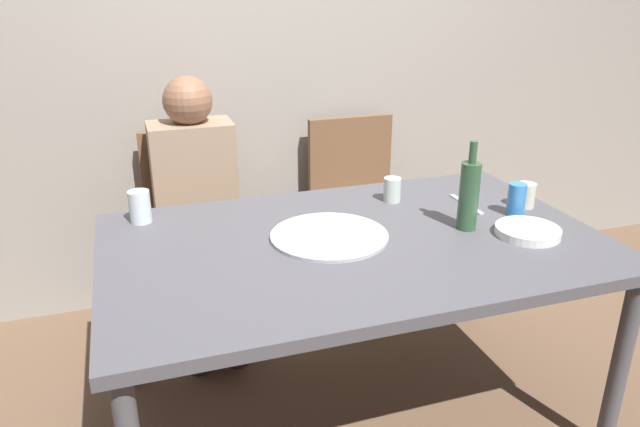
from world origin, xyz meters
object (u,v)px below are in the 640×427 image
Objects in this scene: wine_glass at (392,190)px; soda_can at (516,199)px; dining_table at (354,257)px; guest_in_sweater at (198,201)px; chair_right at (358,197)px; tumbler_far at (526,195)px; wine_bottle at (469,194)px; chair_left at (196,216)px; tumbler_near at (140,207)px; plate_stack at (528,231)px; pizza_tray at (329,236)px; table_knife at (466,204)px.

soda_can is (0.37, -0.28, 0.01)m from wine_glass.
guest_in_sweater is (-0.43, 0.77, -0.02)m from dining_table.
chair_right is at bearing 67.32° from dining_table.
guest_in_sweater is (-1.16, 0.69, -0.13)m from tumbler_far.
dining_table is 5.29× the size of wine_bottle.
tumbler_far is at bearing 19.23° from wine_bottle.
tumbler_near is at bearing 64.91° from chair_left.
soda_can reaches higher than tumbler_near.
chair_left is (-1.16, 0.84, -0.26)m from tumbler_far.
soda_can is at bearing 67.61° from plate_stack.
plate_stack reaches higher than pizza_tray.
dining_table is at bearing 175.08° from wine_bottle.
chair_right is 0.84m from guest_in_sweater.
wine_bottle is 1.44× the size of plate_stack.
pizza_tray is 0.70m from tumbler_near.
chair_right is (0.81, 0.00, 0.00)m from chair_left.
wine_bottle reaches higher than dining_table.
wine_bottle is 0.35× the size of chair_right.
dining_table is 0.11m from pizza_tray.
chair_right is at bearing 80.00° from wine_glass.
table_knife is 0.24× the size of chair_right.
pizza_tray is at bearing 163.17° from plate_stack.
dining_table is at bearing -173.87° from tumbler_far.
wine_glass is 0.08× the size of guest_in_sweater.
wine_glass is at bearing 138.62° from chair_left.
guest_in_sweater reaches higher than tumbler_near.
soda_can is at bearing 37.99° from table_knife.
soda_can is at bearing -1.81° from pizza_tray.
tumbler_far is at bearing 112.67° from chair_right.
tumbler_far is 0.08× the size of guest_in_sweater.
tumbler_near is 0.10× the size of guest_in_sweater.
soda_can is 0.14× the size of chair_right.
dining_table is at bearing 115.11° from chair_left.
table_knife is (0.26, -0.13, -0.04)m from wine_glass.
soda_can reaches higher than tumbler_far.
tumbler_near is 0.53× the size of table_knife.
dining_table is 0.56m from table_knife.
chair_right is (0.11, 0.62, -0.26)m from wine_glass.
wine_glass reaches higher than plate_stack.
tumbler_far reaches higher than pizza_tray.
tumbler_far is 0.11× the size of chair_right.
wine_bottle is 2.59× the size of soda_can.
pizza_tray is 1.84× the size of table_knife.
chair_left is at bearing 140.19° from soda_can.
table_knife is 1.14m from guest_in_sweater.
dining_table is 1.01m from chair_right.
tumbler_far is (1.41, -0.31, -0.01)m from tumbler_near.
chair_right is at bearing 91.44° from wine_bottle.
soda_can is 0.10× the size of guest_in_sweater.
pizza_tray is 1.84× the size of plate_stack.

